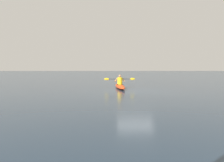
# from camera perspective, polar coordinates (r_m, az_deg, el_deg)

# --- Properties ---
(ground_plane) EXTENTS (160.00, 160.00, 0.00)m
(ground_plane) POSITION_cam_1_polar(r_m,az_deg,el_deg) (16.91, 5.53, -2.30)
(ground_plane) COLOR #1E2D3D
(kayak) EXTENTS (0.87, 4.31, 0.31)m
(kayak) POSITION_cam_1_polar(r_m,az_deg,el_deg) (18.71, 1.90, -1.27)
(kayak) COLOR red
(kayak) RESTS_ON ground
(kayaker) EXTENTS (2.43, 0.49, 0.75)m
(kayaker) POSITION_cam_1_polar(r_m,az_deg,el_deg) (18.78, 1.87, 0.18)
(kayaker) COLOR yellow
(kayaker) RESTS_ON kayak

